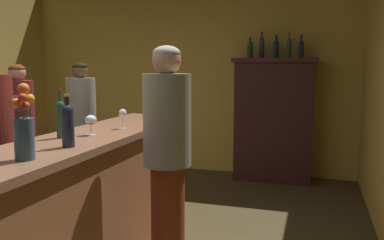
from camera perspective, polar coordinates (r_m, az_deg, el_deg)
wall_back at (r=5.99m, az=-0.88°, el=6.56°), size 5.00×0.12×2.84m
bar_counter at (r=3.13m, az=-14.32°, el=-11.27°), size 0.62×2.77×1.02m
display_cabinet at (r=5.45m, az=11.54°, el=0.36°), size 1.09×0.44×1.63m
wine_bottle_rose at (r=2.92m, az=-18.15°, el=0.41°), size 0.06×0.06×0.34m
wine_bottle_pinot at (r=2.56m, az=-17.25°, el=-0.43°), size 0.08×0.08×0.33m
wine_glass_front at (r=3.25m, az=-9.82°, el=0.84°), size 0.06×0.06×0.16m
wine_glass_mid at (r=2.98m, az=-14.19°, el=-0.13°), size 0.08×0.08×0.15m
flower_arrangement at (r=2.28m, az=-22.90°, el=-0.63°), size 0.13×0.12×0.40m
display_bottle_left at (r=5.46m, az=8.27°, el=9.98°), size 0.08×0.08×0.28m
display_bottle_midleft at (r=5.44m, az=9.88°, el=10.27°), size 0.07×0.07×0.34m
display_bottle_center at (r=5.42m, az=11.86°, el=10.01°), size 0.07×0.07×0.29m
display_bottle_midright at (r=5.40m, az=13.62°, el=10.06°), size 0.06×0.06×0.33m
display_bottle_right at (r=5.39m, az=15.25°, el=9.86°), size 0.07×0.07×0.30m
patron_in_grey at (r=4.55m, az=-23.22°, el=-1.42°), size 0.30×0.30×1.54m
patron_in_navy at (r=4.64m, az=-15.34°, el=-0.82°), size 0.32×0.32×1.57m
bartender at (r=2.75m, az=-3.52°, el=-4.95°), size 0.33×0.33×1.65m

